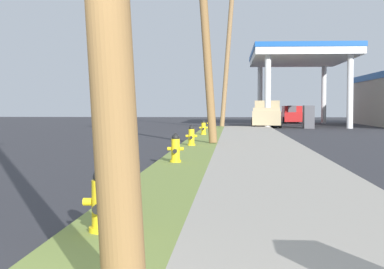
# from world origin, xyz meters

# --- Properties ---
(fire_hydrant_nearest) EXTENTS (0.42, 0.38, 0.74)m
(fire_hydrant_nearest) POSITION_xyz_m (0.49, 3.55, 0.45)
(fire_hydrant_nearest) COLOR yellow
(fire_hydrant_nearest) RESTS_ON grass_verge
(fire_hydrant_second) EXTENTS (0.42, 0.38, 0.74)m
(fire_hydrant_second) POSITION_xyz_m (0.53, 12.05, 0.45)
(fire_hydrant_second) COLOR yellow
(fire_hydrant_second) RESTS_ON grass_verge
(fire_hydrant_third) EXTENTS (0.42, 0.37, 0.74)m
(fire_hydrant_third) POSITION_xyz_m (0.48, 18.60, 0.45)
(fire_hydrant_third) COLOR yellow
(fire_hydrant_third) RESTS_ON grass_verge
(fire_hydrant_fourth) EXTENTS (0.42, 0.37, 0.74)m
(fire_hydrant_fourth) POSITION_xyz_m (0.52, 26.89, 0.45)
(fire_hydrant_fourth) COLOR yellow
(fire_hydrant_fourth) RESTS_ON grass_verge
(fire_hydrant_fifth) EXTENTS (0.42, 0.38, 0.74)m
(fire_hydrant_fifth) POSITION_xyz_m (0.58, 34.62, 0.45)
(fire_hydrant_fifth) COLOR yellow
(fire_hydrant_fifth) RESTS_ON grass_verge
(utility_pole_midground) EXTENTS (1.46, 1.25, 9.07)m
(utility_pole_midground) POSITION_xyz_m (0.90, 20.26, 4.74)
(utility_pole_midground) COLOR olive
(utility_pole_midground) RESTS_ON grass_verge
(utility_pole_background) EXTENTS (1.41, 2.05, 10.03)m
(utility_pole_background) POSITION_xyz_m (1.63, 38.36, 5.22)
(utility_pole_background) COLOR #937047
(utility_pole_background) RESTS_ON grass_verge
(gas_station_canopy) EXTENTS (14.76, 16.63, 5.97)m
(gas_station_canopy) POSITION_xyz_m (13.86, 44.68, 2.74)
(gas_station_canopy) COLOR silver
(gas_station_canopy) RESTS_ON ground
(car_red_by_near_pump) EXTENTS (2.08, 4.56, 1.57)m
(car_red_by_near_pump) POSITION_xyz_m (7.36, 51.64, 0.72)
(car_red_by_near_pump) COLOR red
(car_red_by_near_pump) RESTS_ON ground
(truck_tan_at_forecourt) EXTENTS (2.48, 5.53, 1.97)m
(truck_tan_at_forecourt) POSITION_xyz_m (4.54, 41.23, 0.91)
(truck_tan_at_forecourt) COLOR tan
(truck_tan_at_forecourt) RESTS_ON ground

